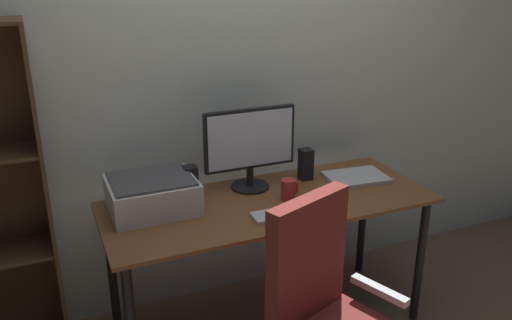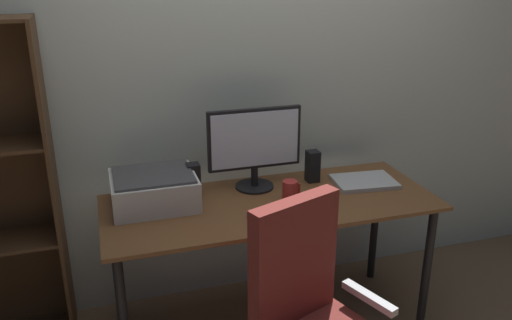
# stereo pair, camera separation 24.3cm
# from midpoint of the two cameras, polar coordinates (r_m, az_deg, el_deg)

# --- Properties ---
(back_wall) EXTENTS (6.40, 0.10, 2.60)m
(back_wall) POSITION_cam_midpoint_polar(r_m,az_deg,el_deg) (2.87, -5.08, 9.67)
(back_wall) COLOR beige
(back_wall) RESTS_ON ground
(desk) EXTENTS (1.64, 0.65, 0.74)m
(desk) POSITION_cam_midpoint_polar(r_m,az_deg,el_deg) (2.63, -1.19, -6.17)
(desk) COLOR brown
(desk) RESTS_ON ground
(monitor) EXTENTS (0.48, 0.20, 0.42)m
(monitor) POSITION_cam_midpoint_polar(r_m,az_deg,el_deg) (2.66, -3.27, 1.72)
(monitor) COLOR black
(monitor) RESTS_ON desk
(keyboard) EXTENTS (0.29, 0.11, 0.02)m
(keyboard) POSITION_cam_midpoint_polar(r_m,az_deg,el_deg) (2.44, 0.03, -5.91)
(keyboard) COLOR #B7BABC
(keyboard) RESTS_ON desk
(mouse) EXTENTS (0.08, 0.11, 0.03)m
(mouse) POSITION_cam_midpoint_polar(r_m,az_deg,el_deg) (2.51, 4.09, -5.01)
(mouse) COLOR black
(mouse) RESTS_ON desk
(coffee_mug) EXTENTS (0.09, 0.07, 0.10)m
(coffee_mug) POSITION_cam_midpoint_polar(r_m,az_deg,el_deg) (2.59, 0.86, -3.26)
(coffee_mug) COLOR #B72D28
(coffee_mug) RESTS_ON desk
(laptop) EXTENTS (0.34, 0.26, 0.02)m
(laptop) POSITION_cam_midpoint_polar(r_m,az_deg,el_deg) (2.87, 8.46, -1.92)
(laptop) COLOR #B7BABC
(laptop) RESTS_ON desk
(speaker_left) EXTENTS (0.06, 0.07, 0.17)m
(speaker_left) POSITION_cam_midpoint_polar(r_m,az_deg,el_deg) (2.62, -9.76, -2.48)
(speaker_left) COLOR black
(speaker_left) RESTS_ON desk
(speaker_right) EXTENTS (0.06, 0.07, 0.17)m
(speaker_right) POSITION_cam_midpoint_polar(r_m,az_deg,el_deg) (2.82, 2.98, -0.50)
(speaker_right) COLOR black
(speaker_right) RESTS_ON desk
(printer) EXTENTS (0.40, 0.34, 0.16)m
(printer) POSITION_cam_midpoint_polar(r_m,az_deg,el_deg) (2.54, -13.91, -3.65)
(printer) COLOR silver
(printer) RESTS_ON desk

